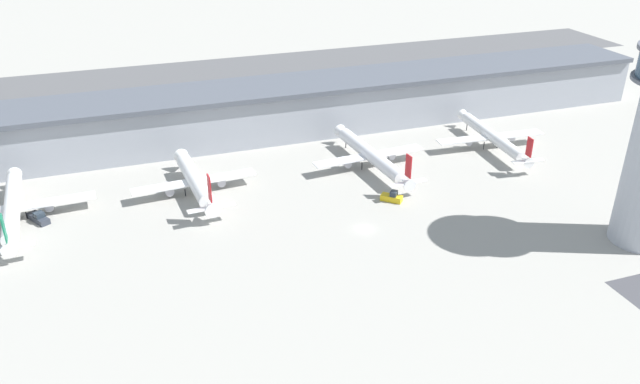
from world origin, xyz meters
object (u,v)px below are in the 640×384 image
(airplane_gate_delta, at_px, (492,137))
(airplane_gate_charlie, at_px, (371,155))
(airplane_gate_bravo, at_px, (195,181))
(service_truck_baggage, at_px, (39,218))
(service_truck_catering, at_px, (392,197))
(airplane_gate_alpha, at_px, (12,208))

(airplane_gate_delta, bearing_deg, airplane_gate_charlie, -178.60)
(airplane_gate_bravo, bearing_deg, service_truck_baggage, -177.13)
(airplane_gate_charlie, bearing_deg, service_truck_baggage, -178.83)
(airplane_gate_bravo, bearing_deg, service_truck_catering, -23.44)
(airplane_gate_bravo, xyz_separation_m, airplane_gate_charlie, (52.76, -0.13, 0.23))
(airplane_gate_alpha, xyz_separation_m, airplane_gate_charlie, (99.33, -0.00, 0.40))
(service_truck_catering, relative_size, service_truck_baggage, 0.76)
(airplane_gate_alpha, distance_m, airplane_gate_delta, 142.32)
(airplane_gate_bravo, distance_m, service_truck_catering, 54.42)
(service_truck_catering, xyz_separation_m, service_truck_baggage, (-90.64, 19.56, -0.11))
(airplane_gate_bravo, relative_size, airplane_gate_charlie, 0.84)
(airplane_gate_bravo, relative_size, service_truck_catering, 6.38)
(airplane_gate_alpha, height_order, service_truck_baggage, airplane_gate_alpha)
(service_truck_baggage, bearing_deg, airplane_gate_charlie, 1.17)
(airplane_gate_delta, distance_m, service_truck_catering, 51.23)
(airplane_gate_charlie, distance_m, service_truck_baggage, 93.63)
(airplane_gate_alpha, bearing_deg, service_truck_catering, -12.56)
(airplane_gate_alpha, relative_size, airplane_gate_delta, 1.01)
(airplane_gate_alpha, xyz_separation_m, service_truck_catering, (96.42, -21.48, -2.85))
(airplane_gate_bravo, distance_m, service_truck_baggage, 40.96)
(airplane_gate_charlie, bearing_deg, airplane_gate_bravo, 179.86)
(airplane_gate_alpha, height_order, airplane_gate_charlie, airplane_gate_charlie)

